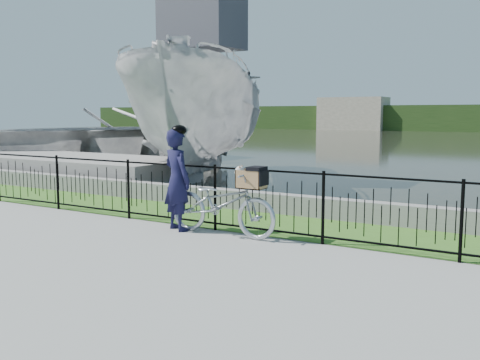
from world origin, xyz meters
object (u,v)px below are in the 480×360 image
Objects in this scene: dock at (49,166)px; boat_far at (103,135)px; bicycle_rig at (222,203)px; boat_near at (203,115)px; cyclist at (177,179)px.

boat_far reaches higher than dock.
dock is 10.20m from bicycle_rig.
dock is 5.33m from boat_far.
boat_near reaches higher than dock.
bicycle_rig is 0.16× the size of boat_far.
boat_near is (-4.51, 5.94, 1.42)m from bicycle_rig.
boat_far is (-2.34, 4.72, 0.78)m from dock.
cyclist is at bearing -26.59° from dock.
cyclist reaches higher than dock.
dock is 9.44m from cyclist.
bicycle_rig is at bearing -24.05° from dock.
boat_near is at bearing 121.12° from cyclist.
boat_near reaches higher than bicycle_rig.
dock is at bearing -63.68° from boat_far.
cyclist is at bearing -39.72° from boat_far.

